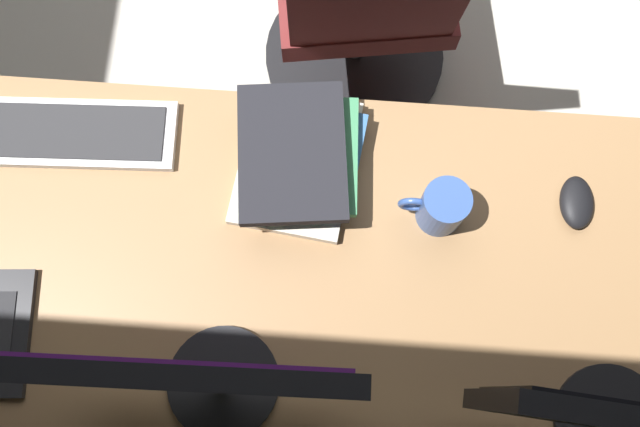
{
  "coord_description": "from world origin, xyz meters",
  "views": [
    {
      "loc": [
        0.06,
        1.86,
        1.97
      ],
      "look_at": [
        0.08,
        1.59,
        0.95
      ],
      "focal_mm": 37.86,
      "sensor_mm": 36.0,
      "label": 1
    }
  ],
  "objects": [
    {
      "name": "coffee_mug",
      "position": [
        -0.14,
        1.52,
        0.78
      ],
      "size": [
        0.13,
        0.09,
        0.11
      ],
      "color": "#335193",
      "rests_on": "desk"
    },
    {
      "name": "book_stack_near",
      "position": [
        0.13,
        1.44,
        0.78
      ],
      "size": [
        0.25,
        0.31,
        0.09
      ],
      "color": "beige",
      "rests_on": "desk"
    },
    {
      "name": "drawer_pedestal",
      "position": [
        0.4,
        1.66,
        0.35
      ],
      "size": [
        0.4,
        0.51,
        0.69
      ],
      "color": "#936D47",
      "rests_on": "ground"
    },
    {
      "name": "desk",
      "position": [
        0.08,
        1.64,
        0.66
      ],
      "size": [
        1.85,
        0.7,
        0.73
      ],
      "color": "#936D47",
      "rests_on": "ground"
    },
    {
      "name": "keyboard_main",
      "position": [
        0.59,
        1.41,
        0.74
      ],
      "size": [
        0.43,
        0.16,
        0.02
      ],
      "color": "silver",
      "rests_on": "desk"
    },
    {
      "name": "office_chair",
      "position": [
        0.01,
        0.9,
        0.46
      ],
      "size": [
        0.56,
        0.58,
        0.97
      ],
      "color": "maroon",
      "rests_on": "ground"
    },
    {
      "name": "mouse_main",
      "position": [
        -0.4,
        1.48,
        0.75
      ],
      "size": [
        0.06,
        0.1,
        0.03
      ],
      "primitive_type": "ellipsoid",
      "color": "black",
      "rests_on": "desk"
    },
    {
      "name": "monitor_primary",
      "position": [
        0.23,
        1.85,
        0.98
      ],
      "size": [
        0.46,
        0.2,
        0.45
      ],
      "color": "black",
      "rests_on": "desk"
    }
  ]
}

